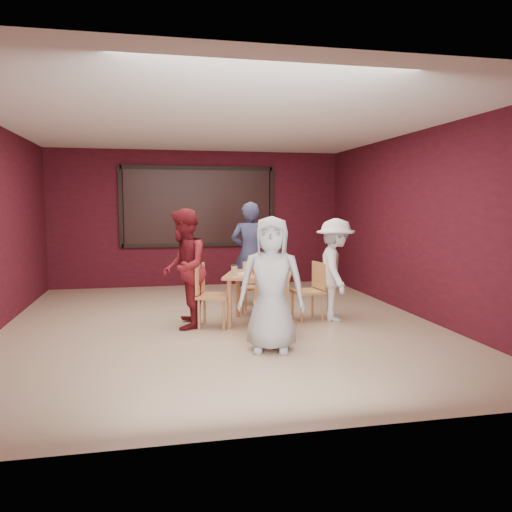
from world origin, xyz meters
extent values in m
plane|color=tan|center=(0.00, 0.00, 0.00)|extent=(7.00, 7.00, 0.00)
cube|color=black|center=(0.00, 3.45, 1.65)|extent=(3.00, 0.02, 1.50)
cube|color=tan|center=(0.54, -0.07, 0.70)|extent=(1.16, 1.16, 0.04)
cylinder|color=tan|center=(0.31, 0.39, 0.34)|extent=(0.07, 0.07, 0.68)
cylinder|color=tan|center=(1.00, 0.16, 0.34)|extent=(0.07, 0.07, 0.68)
cylinder|color=tan|center=(0.07, -0.30, 0.34)|extent=(0.07, 0.07, 0.68)
cylinder|color=tan|center=(0.77, -0.53, 0.34)|extent=(0.07, 0.07, 0.68)
cylinder|color=white|center=(0.54, -0.36, 0.73)|extent=(0.23, 0.23, 0.01)
cone|color=#C98247|center=(0.54, -0.36, 0.74)|extent=(0.21, 0.21, 0.02)
cylinder|color=beige|center=(0.66, -0.45, 0.79)|extent=(0.09, 0.09, 0.14)
cylinder|color=black|center=(0.66, -0.45, 0.87)|extent=(0.09, 0.09, 0.01)
cylinder|color=white|center=(0.54, 0.22, 0.73)|extent=(0.23, 0.23, 0.01)
cone|color=#C98247|center=(0.54, 0.22, 0.74)|extent=(0.21, 0.21, 0.02)
cylinder|color=beige|center=(0.41, 0.31, 0.79)|extent=(0.09, 0.09, 0.14)
cylinder|color=black|center=(0.41, 0.31, 0.87)|extent=(0.09, 0.09, 0.01)
cylinder|color=white|center=(0.25, -0.07, 0.73)|extent=(0.23, 0.23, 0.01)
cone|color=#C98247|center=(0.25, -0.07, 0.74)|extent=(0.21, 0.21, 0.02)
cylinder|color=beige|center=(0.16, -0.20, 0.79)|extent=(0.09, 0.09, 0.14)
cylinder|color=black|center=(0.16, -0.20, 0.87)|extent=(0.09, 0.09, 0.01)
cylinder|color=white|center=(0.83, -0.07, 0.73)|extent=(0.23, 0.23, 0.01)
cone|color=#C98247|center=(0.83, -0.07, 0.74)|extent=(0.21, 0.21, 0.02)
cylinder|color=beige|center=(0.91, 0.06, 0.79)|extent=(0.09, 0.09, 0.14)
cylinder|color=black|center=(0.91, 0.06, 0.87)|extent=(0.09, 0.09, 0.01)
cylinder|color=beige|center=(0.61, -0.10, 0.77)|extent=(0.06, 0.06, 0.10)
cylinder|color=beige|center=(0.56, -0.15, 0.76)|extent=(0.05, 0.05, 0.08)
cylinder|color=red|center=(0.46, -0.12, 0.79)|extent=(0.07, 0.07, 0.15)
cube|color=black|center=(0.54, -0.05, 0.78)|extent=(0.13, 0.08, 0.11)
cube|color=tan|center=(0.53, -0.83, 0.43)|extent=(0.48, 0.48, 0.04)
cylinder|color=tan|center=(0.72, -0.68, 0.21)|extent=(0.04, 0.04, 0.41)
cylinder|color=tan|center=(0.38, -0.64, 0.21)|extent=(0.04, 0.04, 0.41)
cylinder|color=tan|center=(0.67, -1.02, 0.21)|extent=(0.04, 0.04, 0.41)
cylinder|color=tan|center=(0.33, -0.98, 0.21)|extent=(0.04, 0.04, 0.41)
cube|color=tan|center=(0.50, -1.02, 0.67)|extent=(0.42, 0.09, 0.40)
cube|color=tan|center=(0.60, 0.61, 0.40)|extent=(0.50, 0.50, 0.04)
cylinder|color=tan|center=(0.40, 0.51, 0.19)|extent=(0.03, 0.03, 0.38)
cylinder|color=tan|center=(0.70, 0.41, 0.19)|extent=(0.03, 0.03, 0.38)
cylinder|color=tan|center=(0.50, 0.81, 0.19)|extent=(0.03, 0.03, 0.38)
cylinder|color=tan|center=(0.80, 0.71, 0.19)|extent=(0.03, 0.03, 0.38)
cube|color=tan|center=(0.66, 0.78, 0.63)|extent=(0.38, 0.16, 0.38)
cube|color=tan|center=(-0.12, -0.16, 0.44)|extent=(0.54, 0.54, 0.04)
cylinder|color=tan|center=(-0.02, -0.38, 0.21)|extent=(0.04, 0.04, 0.42)
cylinder|color=tan|center=(0.10, -0.05, 0.21)|extent=(0.04, 0.04, 0.42)
cylinder|color=tan|center=(-0.34, -0.26, 0.21)|extent=(0.04, 0.04, 0.42)
cylinder|color=tan|center=(-0.23, 0.06, 0.21)|extent=(0.04, 0.04, 0.42)
cube|color=tan|center=(-0.30, -0.09, 0.68)|extent=(0.17, 0.41, 0.41)
cube|color=tan|center=(1.29, 0.01, 0.42)|extent=(0.46, 0.46, 0.04)
cylinder|color=tan|center=(1.10, 0.15, 0.20)|extent=(0.04, 0.04, 0.40)
cylinder|color=tan|center=(1.15, -0.17, 0.20)|extent=(0.04, 0.04, 0.40)
cylinder|color=tan|center=(1.43, 0.20, 0.20)|extent=(0.04, 0.04, 0.40)
cylinder|color=tan|center=(1.47, -0.13, 0.20)|extent=(0.04, 0.04, 0.40)
cube|color=tan|center=(1.47, 0.04, 0.65)|extent=(0.09, 0.41, 0.39)
imported|color=#ADADAD|center=(0.40, -1.41, 0.79)|extent=(0.88, 0.70, 1.57)
imported|color=#303355|center=(0.66, 1.25, 0.87)|extent=(0.73, 0.58, 1.74)
imported|color=maroon|center=(-0.52, -0.08, 0.82)|extent=(0.73, 0.88, 1.65)
imported|color=white|center=(1.67, -0.09, 0.75)|extent=(0.76, 1.07, 1.50)
camera|label=1|loc=(-0.92, -6.94, 1.71)|focal=35.00mm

